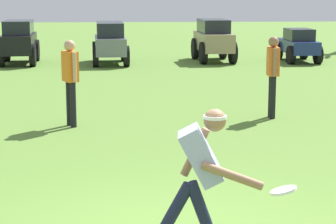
% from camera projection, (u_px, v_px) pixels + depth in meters
% --- Properties ---
extents(frisbee_thrower, '(1.11, 0.52, 1.40)m').
position_uv_depth(frisbee_thrower, '(200.00, 173.00, 6.08)').
color(frisbee_thrower, '#191E38').
rests_on(frisbee_thrower, ground_plane).
extents(frisbee_in_flight, '(0.32, 0.32, 0.09)m').
position_uv_depth(frisbee_in_flight, '(283.00, 190.00, 5.89)').
color(frisbee_in_flight, white).
extents(teammate_midfield, '(0.33, 0.47, 1.56)m').
position_uv_depth(teammate_midfield, '(70.00, 75.00, 11.67)').
color(teammate_midfield, black).
rests_on(teammate_midfield, ground_plane).
extents(teammate_deep, '(0.21, 0.49, 1.56)m').
position_uv_depth(teammate_deep, '(273.00, 69.00, 12.44)').
color(teammate_deep, black).
rests_on(teammate_deep, ground_plane).
extents(parked_car_slot_c, '(1.31, 2.41, 1.40)m').
position_uv_depth(parked_car_slot_c, '(19.00, 41.00, 21.21)').
color(parked_car_slot_c, black).
rests_on(parked_car_slot_c, ground_plane).
extents(parked_car_slot_d, '(1.29, 2.46, 1.34)m').
position_uv_depth(parked_car_slot_d, '(110.00, 41.00, 21.25)').
color(parked_car_slot_d, slate).
rests_on(parked_car_slot_d, ground_plane).
extents(parked_car_slot_e, '(1.33, 2.42, 1.40)m').
position_uv_depth(parked_car_slot_e, '(213.00, 39.00, 21.92)').
color(parked_car_slot_e, '#998466').
rests_on(parked_car_slot_e, ground_plane).
extents(parked_car_slot_f, '(1.17, 2.24, 1.10)m').
position_uv_depth(parked_car_slot_f, '(298.00, 45.00, 21.87)').
color(parked_car_slot_f, navy).
rests_on(parked_car_slot_f, ground_plane).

